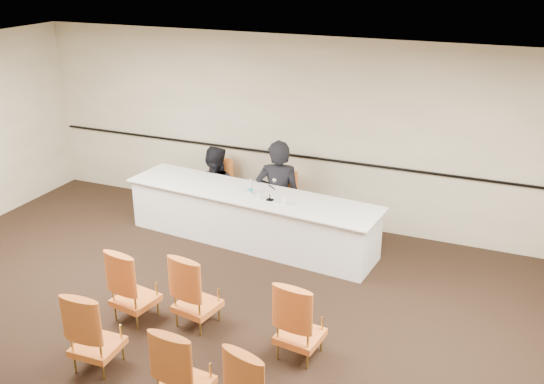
# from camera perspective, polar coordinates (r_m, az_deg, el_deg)

# --- Properties ---
(floor) EXTENTS (10.00, 10.00, 0.00)m
(floor) POSITION_cam_1_polar(r_m,az_deg,el_deg) (6.94, -6.91, -15.45)
(floor) COLOR black
(floor) RESTS_ON ground
(ceiling) EXTENTS (10.00, 10.00, 0.00)m
(ceiling) POSITION_cam_1_polar(r_m,az_deg,el_deg) (5.66, -8.29, 9.52)
(ceiling) COLOR silver
(ceiling) RESTS_ON ground
(wall_back) EXTENTS (10.00, 0.04, 3.00)m
(wall_back) POSITION_cam_1_polar(r_m,az_deg,el_deg) (9.58, 4.44, 5.52)
(wall_back) COLOR #BCB394
(wall_back) RESTS_ON ground
(wall_rail) EXTENTS (9.80, 0.04, 0.03)m
(wall_rail) POSITION_cam_1_polar(r_m,az_deg,el_deg) (9.66, 4.30, 3.18)
(wall_rail) COLOR black
(wall_rail) RESTS_ON wall_back
(panel_table) EXTENTS (4.08, 1.31, 0.80)m
(panel_table) POSITION_cam_1_polar(r_m,az_deg,el_deg) (9.21, -2.02, -2.41)
(panel_table) COLOR white
(panel_table) RESTS_ON ground
(panelist_main) EXTENTS (0.81, 0.63, 1.97)m
(panelist_main) POSITION_cam_1_polar(r_m,az_deg,el_deg) (9.56, 0.60, -0.74)
(panelist_main) COLOR black
(panelist_main) RESTS_ON ground
(panelist_main_chair) EXTENTS (0.55, 0.55, 0.95)m
(panelist_main_chair) POSITION_cam_1_polar(r_m,az_deg,el_deg) (9.57, 0.60, -0.94)
(panelist_main_chair) COLOR orange
(panelist_main_chair) RESTS_ON ground
(panelist_second) EXTENTS (0.83, 0.67, 1.64)m
(panelist_second) POSITION_cam_1_polar(r_m,az_deg,el_deg) (10.17, -5.39, -0.11)
(panelist_second) COLOR black
(panelist_second) RESTS_ON ground
(panelist_second_chair) EXTENTS (0.55, 0.55, 0.95)m
(panelist_second_chair) POSITION_cam_1_polar(r_m,az_deg,el_deg) (10.14, -5.41, 0.31)
(panelist_second_chair) COLOR orange
(panelist_second_chair) RESTS_ON ground
(papers) EXTENTS (0.34, 0.28, 0.00)m
(papers) POSITION_cam_1_polar(r_m,az_deg,el_deg) (8.80, 0.23, -0.73)
(papers) COLOR white
(papers) RESTS_ON panel_table
(microphone) EXTENTS (0.11, 0.22, 0.30)m
(microphone) POSITION_cam_1_polar(r_m,az_deg,el_deg) (8.72, -0.20, 0.09)
(microphone) COLOR black
(microphone) RESTS_ON panel_table
(water_bottle) EXTENTS (0.08, 0.08, 0.22)m
(water_bottle) POSITION_cam_1_polar(r_m,az_deg,el_deg) (9.00, -2.03, 0.56)
(water_bottle) COLOR teal
(water_bottle) RESTS_ON panel_table
(drinking_glass) EXTENTS (0.07, 0.07, 0.10)m
(drinking_glass) POSITION_cam_1_polar(r_m,az_deg,el_deg) (8.83, -1.25, -0.30)
(drinking_glass) COLOR white
(drinking_glass) RESTS_ON panel_table
(coffee_cup) EXTENTS (0.08, 0.08, 0.12)m
(coffee_cup) POSITION_cam_1_polar(r_m,az_deg,el_deg) (8.61, 1.15, -0.84)
(coffee_cup) COLOR white
(coffee_cup) RESTS_ON panel_table
(aud_chair_front_left) EXTENTS (0.58, 0.58, 0.95)m
(aud_chair_front_left) POSITION_cam_1_polar(r_m,az_deg,el_deg) (7.50, -12.84, -8.40)
(aud_chair_front_left) COLOR orange
(aud_chair_front_left) RESTS_ON ground
(aud_chair_front_mid) EXTENTS (0.58, 0.58, 0.95)m
(aud_chair_front_mid) POSITION_cam_1_polar(r_m,az_deg,el_deg) (7.26, -7.10, -9.07)
(aud_chair_front_mid) COLOR orange
(aud_chair_front_mid) RESTS_ON ground
(aud_chair_front_right) EXTENTS (0.55, 0.55, 0.95)m
(aud_chair_front_right) POSITION_cam_1_polar(r_m,az_deg,el_deg) (6.70, 2.69, -11.80)
(aud_chair_front_right) COLOR orange
(aud_chair_front_right) RESTS_ON ground
(aud_chair_back_left) EXTENTS (0.52, 0.52, 0.95)m
(aud_chair_back_left) POSITION_cam_1_polar(r_m,az_deg,el_deg) (6.80, -16.27, -12.23)
(aud_chair_back_left) COLOR orange
(aud_chair_back_left) RESTS_ON ground
(aud_chair_back_mid) EXTENTS (0.53, 0.53, 0.95)m
(aud_chair_back_mid) POSITION_cam_1_polar(r_m,az_deg,el_deg) (6.09, -8.28, -15.96)
(aud_chair_back_mid) COLOR orange
(aud_chair_back_mid) RESTS_ON ground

